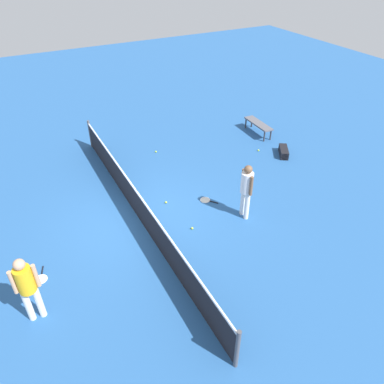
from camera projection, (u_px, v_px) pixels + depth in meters
name	position (u px, v px, depth m)	size (l,w,h in m)	color
ground_plane	(140.00, 219.00, 10.74)	(40.00, 40.00, 0.00)	#265693
court_net	(138.00, 205.00, 10.45)	(10.09, 0.09, 1.07)	#4C4C51
player_near_side	(247.00, 187.00, 10.28)	(0.52, 0.36, 1.70)	white
player_far_side	(27.00, 285.00, 7.45)	(0.36, 0.52, 1.70)	white
tennis_racket_near_player	(206.00, 200.00, 11.47)	(0.56, 0.50, 0.03)	white
tennis_racket_far_player	(41.00, 278.00, 8.89)	(0.61, 0.39, 0.03)	white
tennis_ball_near_player	(259.00, 150.00, 14.04)	(0.07, 0.07, 0.07)	#C6E033
tennis_ball_by_net	(192.00, 228.00, 10.36)	(0.07, 0.07, 0.07)	#C6E033
tennis_ball_midcourt	(156.00, 152.00, 13.95)	(0.07, 0.07, 0.07)	#C6E033
tennis_ball_baseline	(166.00, 202.00, 11.35)	(0.07, 0.07, 0.07)	#C6E033
courtside_bench	(258.00, 124.00, 15.02)	(1.51, 0.45, 0.48)	#595960
equipment_bag	(284.00, 152.00, 13.70)	(0.82, 0.67, 0.28)	black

